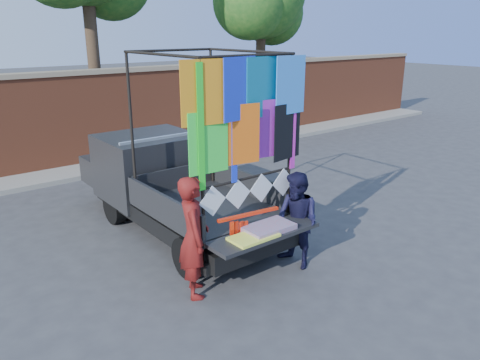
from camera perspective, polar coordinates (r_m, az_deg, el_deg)
ground at (r=8.03m, az=-0.04°, el=-9.10°), size 90.00×90.00×0.00m
brick_wall at (r=13.57m, az=-18.87°, el=7.11°), size 30.00×0.45×2.61m
curb at (r=13.20m, az=-17.27°, el=1.33°), size 30.00×1.20×0.12m
pickup_truck at (r=9.12m, az=-9.32°, el=-0.24°), size 2.11×5.29×3.33m
woman at (r=6.60m, az=-5.66°, el=-6.91°), size 0.66×0.77×1.77m
man at (r=7.43m, az=6.97°, el=-4.95°), size 0.60×0.76×1.55m
streamer_bundle at (r=6.89m, az=0.38°, el=-6.04°), size 1.02×0.19×0.70m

